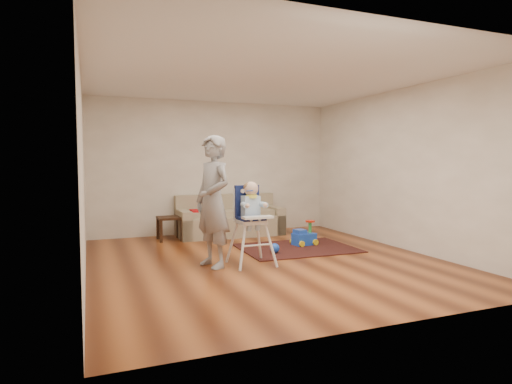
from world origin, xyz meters
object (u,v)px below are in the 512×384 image
object	(u,v)px
sofa	(230,215)
high_chair	(251,225)
side_table	(170,228)
ride_on_toy	(304,233)
adult	(213,201)
toy_ball	(275,248)

from	to	relation	value
sofa	high_chair	size ratio (longest dim) A/B	1.73
side_table	ride_on_toy	bearing A→B (deg)	-33.52
high_chair	sofa	bearing A→B (deg)	77.36
sofa	adult	xyz separation A→B (m)	(-1.02, -2.36, 0.52)
sofa	ride_on_toy	size ratio (longest dim) A/B	4.89
ride_on_toy	high_chair	distance (m)	1.72
high_chair	side_table	bearing A→B (deg)	105.79
side_table	high_chair	bearing A→B (deg)	-72.73
side_table	adult	xyz separation A→B (m)	(0.20, -2.27, 0.70)
sofa	high_chair	xyz separation A→B (m)	(-0.49, -2.46, 0.18)
sofa	adult	bearing A→B (deg)	-112.93
ride_on_toy	adult	size ratio (longest dim) A/B	0.23
ride_on_toy	toy_ball	world-z (taller)	ride_on_toy
sofa	toy_ball	size ratio (longest dim) A/B	13.39
ride_on_toy	high_chair	size ratio (longest dim) A/B	0.35
sofa	ride_on_toy	bearing A→B (deg)	-58.92
toy_ball	high_chair	distance (m)	0.95
sofa	toy_ball	distance (m)	1.95
adult	sofa	bearing A→B (deg)	138.69
sofa	side_table	bearing A→B (deg)	-175.35
side_table	adult	bearing A→B (deg)	-84.84
sofa	high_chair	distance (m)	2.51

